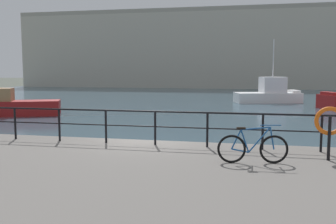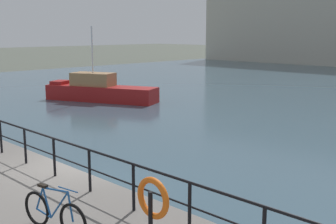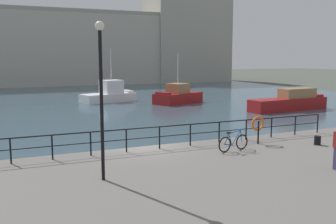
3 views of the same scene
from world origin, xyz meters
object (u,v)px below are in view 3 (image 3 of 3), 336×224
life_ring_stand (258,124)px  moored_blue_motorboat (290,102)px  parked_bicycle (233,143)px  quay_lamp_post (101,83)px  moored_green_narrowboat (109,94)px  harbor_building (76,47)px  moored_red_daysailer (178,96)px  mooring_bollard (317,140)px

life_ring_stand → moored_blue_motorboat: bearing=44.6°
parked_bicycle → quay_lamp_post: (-6.52, -1.73, 3.04)m
life_ring_stand → parked_bicycle: bearing=-157.6°
moored_green_narrowboat → parked_bicycle: size_ratio=3.81×
moored_green_narrowboat → parked_bicycle: bearing=-109.5°
harbor_building → moored_blue_motorboat: (12.60, -44.82, -6.17)m
moored_green_narrowboat → life_ring_stand: moored_green_narrowboat is taller
harbor_building → moored_red_daysailer: (4.81, -35.32, -6.18)m
harbor_building → moored_green_narrowboat: bearing=-93.5°
life_ring_stand → moored_green_narrowboat: bearing=90.3°
moored_red_daysailer → mooring_bollard: size_ratio=14.17×
moored_green_narrowboat → life_ring_stand: bearing=-105.7°
moored_blue_motorboat → life_ring_stand: 20.19m
moored_blue_motorboat → moored_red_daysailer: bearing=124.9°
quay_lamp_post → harbor_building: bearing=80.6°
moored_red_daysailer → parked_bicycle: moored_red_daysailer is taller
mooring_bollard → quay_lamp_post: quay_lamp_post is taller
mooring_bollard → quay_lamp_post: bearing=-174.1°
quay_lamp_post → mooring_bollard: bearing=5.9°
parked_bicycle → quay_lamp_post: bearing=-174.4°
moored_blue_motorboat → mooring_bollard: moored_blue_motorboat is taller
mooring_bollard → parked_bicycle: bearing=172.5°
parked_bicycle → moored_red_daysailer: bearing=61.5°
moored_blue_motorboat → mooring_bollard: 19.51m
moored_blue_motorboat → parked_bicycle: size_ratio=5.01×
moored_green_narrowboat → mooring_bollard: size_ratio=15.21×
parked_bicycle → quay_lamp_post: size_ratio=0.32×
harbor_building → mooring_bollard: 60.65m
mooring_bollard → life_ring_stand: life_ring_stand is taller
moored_red_daysailer → moored_blue_motorboat: (7.79, -9.51, 0.01)m
moored_blue_motorboat → moored_green_narrowboat: (-14.49, 14.10, 0.06)m
moored_green_narrowboat → mooring_bollard: (2.68, -29.63, 0.24)m
parked_bicycle → quay_lamp_post: 7.40m
moored_blue_motorboat → life_ring_stand: life_ring_stand is taller
moored_blue_motorboat → moored_green_narrowboat: size_ratio=1.31×
mooring_bollard → life_ring_stand: 3.01m
harbor_building → quay_lamp_post: bearing=-99.4°
quay_lamp_post → moored_blue_motorboat: bearing=36.2°
moored_red_daysailer → life_ring_stand: moored_red_daysailer is taller
parked_bicycle → life_ring_stand: 2.17m
harbor_building → mooring_bollard: harbor_building is taller
harbor_building → moored_red_daysailer: size_ratio=12.27×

